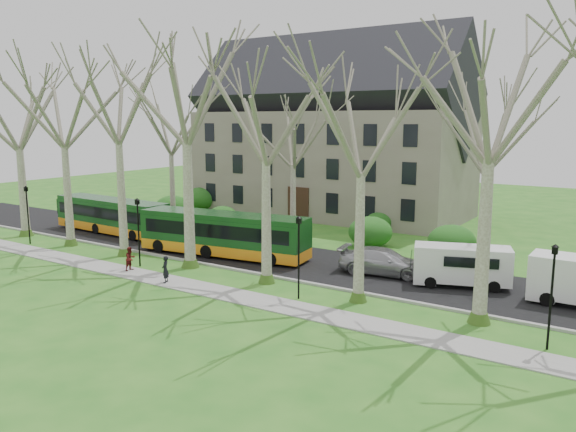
# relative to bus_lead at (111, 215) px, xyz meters

# --- Properties ---
(ground) EXTENTS (120.00, 120.00, 0.00)m
(ground) POSITION_rel_bus_lead_xyz_m (16.01, -5.06, -1.50)
(ground) COLOR #2B6E1F
(ground) RESTS_ON ground
(sidewalk) EXTENTS (70.00, 2.00, 0.06)m
(sidewalk) POSITION_rel_bus_lead_xyz_m (16.01, -7.56, -1.47)
(sidewalk) COLOR gray
(sidewalk) RESTS_ON ground
(road) EXTENTS (80.00, 8.00, 0.06)m
(road) POSITION_rel_bus_lead_xyz_m (16.01, 0.44, -1.47)
(road) COLOR black
(road) RESTS_ON ground
(curb) EXTENTS (80.00, 0.25, 0.14)m
(curb) POSITION_rel_bus_lead_xyz_m (16.01, -3.56, -1.43)
(curb) COLOR #A5A39E
(curb) RESTS_ON ground
(building) EXTENTS (26.50, 12.20, 16.00)m
(building) POSITION_rel_bus_lead_xyz_m (10.01, 18.94, 6.57)
(building) COLOR slate
(building) RESTS_ON ground
(tree_row_verge) EXTENTS (49.00, 7.00, 14.00)m
(tree_row_verge) POSITION_rel_bus_lead_xyz_m (16.01, -4.76, 5.50)
(tree_row_verge) COLOR gray
(tree_row_verge) RESTS_ON ground
(tree_row_far) EXTENTS (33.00, 7.00, 12.00)m
(tree_row_far) POSITION_rel_bus_lead_xyz_m (14.68, 5.94, 4.50)
(tree_row_far) COLOR gray
(tree_row_far) RESTS_ON ground
(lamp_row) EXTENTS (36.22, 0.22, 4.30)m
(lamp_row) POSITION_rel_bus_lead_xyz_m (16.01, -6.06, 1.07)
(lamp_row) COLOR black
(lamp_row) RESTS_ON ground
(hedges) EXTENTS (30.60, 8.60, 2.00)m
(hedges) POSITION_rel_bus_lead_xyz_m (11.35, 8.94, -0.50)
(hedges) COLOR #174C15
(hedges) RESTS_ON ground
(bus_lead) EXTENTS (11.61, 2.85, 2.88)m
(bus_lead) POSITION_rel_bus_lead_xyz_m (0.00, 0.00, 0.00)
(bus_lead) COLOR #124017
(bus_lead) RESTS_ON road
(bus_follow) EXTENTS (12.35, 4.14, 3.03)m
(bus_follow) POSITION_rel_bus_lead_xyz_m (12.78, -1.07, 0.07)
(bus_follow) COLOR #124017
(bus_follow) RESTS_ON road
(sedan) EXTENTS (5.66, 2.96, 1.56)m
(sedan) POSITION_rel_bus_lead_xyz_m (23.87, 0.57, -0.66)
(sedan) COLOR #A6A6AB
(sedan) RESTS_ON road
(van_a) EXTENTS (5.52, 3.47, 2.26)m
(van_a) POSITION_rel_bus_lead_xyz_m (28.50, 0.70, -0.31)
(van_a) COLOR white
(van_a) RESTS_ON road
(pedestrian_a) EXTENTS (0.57, 0.67, 1.54)m
(pedestrian_a) POSITION_rel_bus_lead_xyz_m (14.19, -7.91, -0.67)
(pedestrian_a) COLOR black
(pedestrian_a) RESTS_ON sidewalk
(pedestrian_b) EXTENTS (0.59, 0.74, 1.47)m
(pedestrian_b) POSITION_rel_bus_lead_xyz_m (10.44, -7.18, -0.70)
(pedestrian_b) COLOR #561513
(pedestrian_b) RESTS_ON sidewalk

